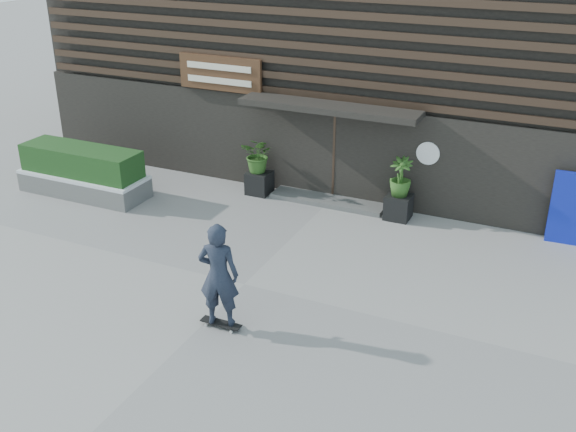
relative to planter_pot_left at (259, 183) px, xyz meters
The scene contains 11 objects.
ground 4.80m from the planter_pot_left, 66.64° to the right, with size 80.00×80.00×0.00m, color gray.
entrance_step 1.93m from the planter_pot_left, ahead, with size 3.00×0.80×0.12m, color #4B4B48.
planter_pot_left is the anchor object (origin of this frame).
bamboo_left 0.78m from the planter_pot_left, ahead, with size 0.86×0.75×0.96m, color #2D591E.
planter_pot_right 3.80m from the planter_pot_left, ahead, with size 0.60×0.60×0.60m, color black.
bamboo_right 3.88m from the planter_pot_left, ahead, with size 0.54×0.54×0.96m, color #2D591E.
raised_bed 4.64m from the planter_pot_left, 154.89° to the right, with size 3.50×1.20×0.50m, color #52524F.
snow_layer 4.64m from the planter_pot_left, 154.89° to the right, with size 3.50×1.20×0.08m, color white.
hedge 4.68m from the planter_pot_left, 154.89° to the right, with size 3.30×1.00×0.70m, color #173A15.
building 6.94m from the planter_pot_left, 71.14° to the left, with size 18.00×11.00×8.00m.
skateboarder 6.38m from the planter_pot_left, 69.23° to the right, with size 0.81×0.64×2.06m.
Camera 1 is at (5.71, -10.22, 6.85)m, focal length 41.67 mm.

